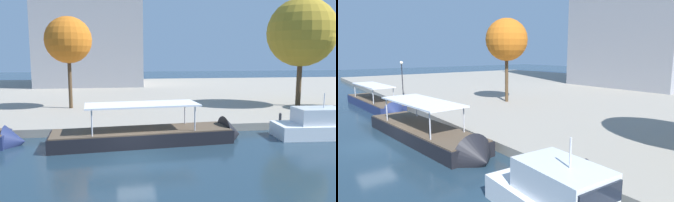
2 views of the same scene
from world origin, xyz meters
TOP-DOWN VIEW (x-y plane):
  - ground_plane at (0.00, 0.00)m, footprint 220.00×220.00m
  - dock_promenade at (0.00, 33.82)m, footprint 120.00×55.00m
  - tour_boat_1 at (1.76, 3.52)m, footprint 14.84×4.54m
  - motor_yacht_2 at (16.09, 3.38)m, footprint 9.25×3.42m
  - mooring_bollard_0 at (13.36, 6.94)m, footprint 0.26×0.26m
  - tree_1 at (-6.56, 17.17)m, footprint 5.12×5.12m
  - tree_2 at (19.98, 15.04)m, footprint 7.84×7.84m

SIDE VIEW (x-z plane):
  - ground_plane at x=0.00m, z-range 0.00..0.00m
  - dock_promenade at x=0.00m, z-range 0.00..0.67m
  - tour_boat_1 at x=1.76m, z-range -1.66..2.54m
  - motor_yacht_2 at x=16.09m, z-range -1.65..2.98m
  - mooring_bollard_0 at x=13.36m, z-range 0.69..1.44m
  - tree_1 at x=-6.56m, z-range 3.05..13.18m
  - tree_2 at x=19.98m, z-range 2.79..15.21m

